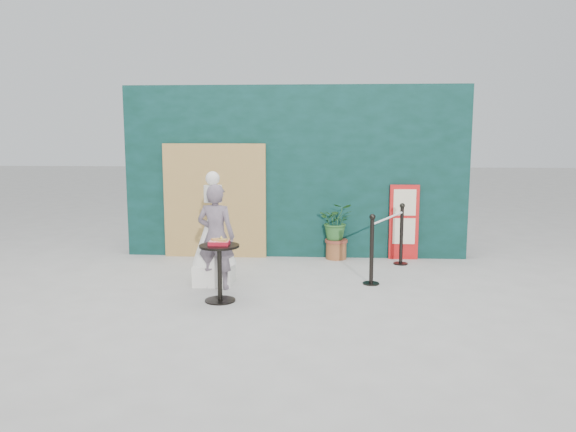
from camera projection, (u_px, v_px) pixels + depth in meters
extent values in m
plane|color=#ADAAA5|center=(282.00, 309.00, 7.00)|extent=(60.00, 60.00, 0.00)
cube|color=black|center=(295.00, 172.00, 9.89)|extent=(6.00, 0.30, 3.00)
cube|color=tan|center=(215.00, 201.00, 9.85)|extent=(1.80, 0.08, 2.00)
imported|color=slate|center=(216.00, 237.00, 7.86)|extent=(0.60, 0.45, 1.48)
cube|color=red|center=(404.00, 222.00, 9.71)|extent=(0.50, 0.06, 1.30)
cube|color=beige|center=(405.00, 202.00, 9.62)|extent=(0.38, 0.02, 0.45)
cube|color=beige|center=(404.00, 231.00, 9.70)|extent=(0.38, 0.02, 0.45)
cube|color=red|center=(403.00, 251.00, 9.75)|extent=(0.38, 0.02, 0.18)
cube|color=silver|center=(214.00, 273.00, 8.18)|extent=(0.55, 0.55, 0.30)
cone|color=white|center=(214.00, 233.00, 8.10)|extent=(0.64, 0.64, 0.90)
cylinder|color=silver|center=(213.00, 194.00, 8.01)|extent=(0.26, 0.26, 0.24)
sphere|color=silver|center=(213.00, 178.00, 7.98)|extent=(0.20, 0.20, 0.20)
cylinder|color=black|center=(220.00, 300.00, 7.34)|extent=(0.40, 0.40, 0.02)
cylinder|color=black|center=(220.00, 274.00, 7.29)|extent=(0.06, 0.06, 0.72)
cylinder|color=black|center=(219.00, 246.00, 7.23)|extent=(0.52, 0.52, 0.03)
cube|color=#B31326|center=(219.00, 243.00, 7.23)|extent=(0.26, 0.19, 0.05)
cube|color=red|center=(219.00, 241.00, 7.22)|extent=(0.24, 0.17, 0.00)
cube|color=tan|center=(216.00, 240.00, 7.23)|extent=(0.15, 0.14, 0.02)
cube|color=gold|center=(223.00, 240.00, 7.20)|extent=(0.13, 0.13, 0.02)
cone|color=yellow|center=(221.00, 238.00, 7.27)|extent=(0.06, 0.06, 0.06)
cylinder|color=brown|center=(336.00, 251.00, 9.79)|extent=(0.35, 0.35, 0.29)
cylinder|color=brown|center=(336.00, 241.00, 9.77)|extent=(0.39, 0.39, 0.05)
imported|color=#295E28|center=(336.00, 221.00, 9.72)|extent=(0.58, 0.51, 0.65)
cylinder|color=black|center=(371.00, 283.00, 8.16)|extent=(0.24, 0.24, 0.02)
cylinder|color=black|center=(372.00, 252.00, 8.10)|extent=(0.06, 0.06, 0.96)
sphere|color=black|center=(372.00, 217.00, 8.02)|extent=(0.09, 0.09, 0.09)
cylinder|color=black|center=(401.00, 264.00, 9.41)|extent=(0.24, 0.24, 0.02)
cylinder|color=black|center=(401.00, 236.00, 9.34)|extent=(0.06, 0.06, 0.96)
sphere|color=black|center=(402.00, 206.00, 9.27)|extent=(0.09, 0.09, 0.09)
cylinder|color=white|center=(388.00, 218.00, 8.66)|extent=(0.63, 1.31, 0.03)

